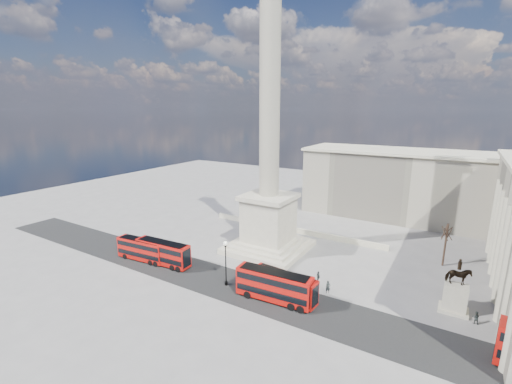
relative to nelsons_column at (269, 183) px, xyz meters
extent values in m
plane|color=gray|center=(0.00, -5.00, -12.92)|extent=(180.00, 180.00, 0.00)
cube|color=#252525|center=(5.00, -15.00, -12.91)|extent=(120.00, 9.00, 0.01)
cube|color=beige|center=(0.00, 0.00, -12.42)|extent=(14.00, 14.00, 1.00)
cube|color=beige|center=(0.00, 0.00, -11.67)|extent=(12.00, 12.00, 0.50)
cube|color=beige|center=(0.00, 0.00, -11.17)|extent=(10.00, 10.00, 0.50)
cube|color=beige|center=(0.00, 0.00, -6.92)|extent=(8.00, 8.00, 8.00)
cube|color=beige|center=(0.00, 0.00, -2.52)|extent=(9.00, 9.00, 0.80)
cylinder|color=#9F9884|center=(0.00, 0.00, 14.88)|extent=(3.60, 3.60, 34.00)
cube|color=beige|center=(0.00, 11.00, -12.37)|extent=(40.00, 0.60, 1.10)
cube|color=beige|center=(20.00, 35.00, -4.92)|extent=(50.00, 16.00, 16.00)
cube|color=beige|center=(20.00, 35.00, 3.38)|extent=(51.00, 17.00, 0.60)
cube|color=#BB0F09|center=(-12.22, -15.30, -10.69)|extent=(10.45, 2.99, 3.80)
cube|color=black|center=(-12.22, -15.30, -11.37)|extent=(10.04, 3.03, 0.84)
cube|color=black|center=(-12.22, -15.30, -9.68)|extent=(10.04, 3.03, 0.84)
cube|color=black|center=(-12.22, -15.30, -8.76)|extent=(9.41, 2.70, 0.06)
cylinder|color=black|center=(-15.62, -15.51, -12.40)|extent=(1.19, 2.53, 1.03)
cylinder|color=black|center=(-9.33, -15.11, -12.40)|extent=(1.19, 2.53, 1.03)
cylinder|color=black|center=(-8.10, -15.04, -12.40)|extent=(1.19, 2.53, 1.03)
cube|color=#BB0F09|center=(10.59, -14.41, -10.83)|extent=(9.86, 3.12, 3.57)
cube|color=black|center=(10.59, -14.41, -11.46)|extent=(9.48, 3.14, 0.79)
cube|color=black|center=(10.59, -14.41, -9.88)|extent=(9.48, 3.14, 0.79)
cube|color=black|center=(10.59, -14.41, -9.02)|extent=(8.87, 2.81, 0.05)
cylinder|color=black|center=(7.40, -14.10, -12.43)|extent=(1.19, 2.40, 0.97)
cylinder|color=black|center=(13.29, -14.67, -12.43)|extent=(1.19, 2.40, 0.97)
cylinder|color=black|center=(14.44, -14.78, -12.43)|extent=(1.19, 2.40, 0.97)
cube|color=#BB0F09|center=(9.58, -15.53, -10.56)|extent=(11.04, 3.20, 4.01)
cube|color=black|center=(9.58, -15.53, -11.28)|extent=(10.61, 3.23, 0.89)
cube|color=black|center=(9.58, -15.53, -9.50)|extent=(10.61, 3.23, 0.89)
cube|color=black|center=(9.58, -15.53, -8.53)|extent=(9.93, 2.88, 0.06)
cylinder|color=black|center=(5.99, -15.77, -12.37)|extent=(1.26, 2.66, 1.09)
cylinder|color=black|center=(12.62, -15.32, -12.37)|extent=(1.26, 2.66, 1.09)
cylinder|color=black|center=(13.93, -15.24, -12.37)|extent=(1.26, 2.66, 1.09)
cube|color=#BB0F09|center=(-16.71, -15.94, -10.83)|extent=(9.84, 3.10, 3.56)
cube|color=black|center=(-16.71, -15.94, -11.47)|extent=(9.46, 3.13, 0.79)
cube|color=black|center=(-16.71, -15.94, -9.88)|extent=(9.46, 3.13, 0.79)
cube|color=black|center=(-16.71, -15.94, -9.02)|extent=(8.85, 2.79, 0.05)
cylinder|color=black|center=(-19.89, -16.25, -12.43)|extent=(1.18, 2.40, 0.97)
cylinder|color=black|center=(-14.02, -15.69, -12.43)|extent=(1.18, 2.40, 0.97)
cylinder|color=black|center=(-12.86, -15.58, -12.43)|extent=(1.18, 2.40, 0.97)
cylinder|color=black|center=(1.26, -15.45, -12.64)|extent=(0.48, 0.48, 0.54)
cylinder|color=black|center=(1.26, -15.45, -9.65)|extent=(0.17, 0.17, 6.54)
cylinder|color=black|center=(1.26, -15.45, -6.49)|extent=(0.33, 0.33, 0.33)
sphere|color=silver|center=(1.26, -15.45, -6.11)|extent=(0.61, 0.61, 0.61)
cube|color=beige|center=(31.20, -5.50, -12.69)|extent=(3.56, 2.67, 0.45)
cube|color=beige|center=(31.20, -5.50, -10.96)|extent=(2.85, 1.96, 3.92)
imported|color=black|center=(31.20, -5.50, -7.80)|extent=(3.06, 1.87, 2.40)
cylinder|color=black|center=(31.20, -5.50, -6.29)|extent=(0.45, 0.45, 1.07)
sphere|color=black|center=(31.20, -5.50, -5.54)|extent=(0.32, 0.32, 0.32)
cylinder|color=#332319|center=(29.10, 9.34, -9.14)|extent=(0.32, 0.32, 7.56)
imported|color=#242A29|center=(15.34, -9.64, -11.97)|extent=(0.83, 0.75, 1.90)
imported|color=#242A29|center=(33.66, -7.08, -12.08)|extent=(0.83, 0.66, 1.66)
imported|color=#242A29|center=(12.92, -7.27, -12.02)|extent=(1.07, 1.02, 1.79)
camera|label=1|loc=(29.79, -53.66, 13.20)|focal=24.00mm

